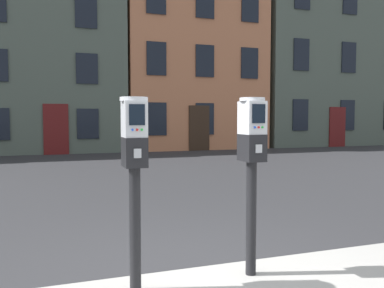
% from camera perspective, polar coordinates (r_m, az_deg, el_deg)
% --- Properties ---
extents(parking_meter_near_kerb, '(0.22, 0.25, 1.53)m').
position_cam_1_polar(parking_meter_near_kerb, '(3.18, -8.10, -2.03)').
color(parking_meter_near_kerb, black).
rests_on(parking_meter_near_kerb, sidewalk_slab).
extents(parking_meter_twin_adjacent, '(0.22, 0.25, 1.54)m').
position_cam_1_polar(parking_meter_twin_adjacent, '(3.52, 8.40, -1.34)').
color(parking_meter_twin_adjacent, black).
rests_on(parking_meter_twin_adjacent, sidewalk_slab).
extents(townhouse_grey_stucco, '(6.97, 6.94, 9.28)m').
position_cam_1_polar(townhouse_grey_stucco, '(21.36, -20.16, 11.86)').
color(townhouse_grey_stucco, '#4C564C').
rests_on(townhouse_grey_stucco, ground_plane).
extents(townhouse_green_painted, '(6.94, 6.08, 10.74)m').
position_cam_1_polar(townhouse_green_painted, '(22.14, -1.05, 13.69)').
color(townhouse_green_painted, '#B7704C').
rests_on(townhouse_green_painted, ground_plane).
extents(townhouse_brick_corner, '(8.82, 6.26, 12.19)m').
position_cam_1_polar(townhouse_brick_corner, '(26.07, 16.71, 13.63)').
color(townhouse_brick_corner, '#4C564C').
rests_on(townhouse_brick_corner, ground_plane).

